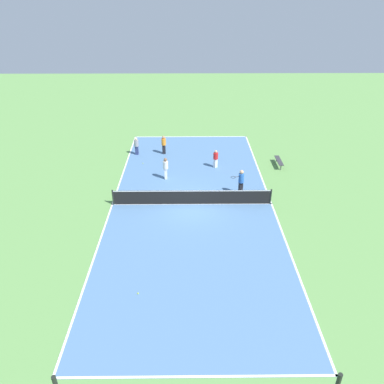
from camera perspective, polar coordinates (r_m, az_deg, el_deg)
The scene contains 11 objects.
ground_plane at distance 23.98m, azimuth 0.00°, elevation -1.88°, with size 80.00×80.00×0.00m, color #60934C.
court_surface at distance 23.98m, azimuth 0.00°, elevation -1.86°, with size 10.31×24.21×0.02m.
tennis_net at distance 23.70m, azimuth 0.00°, elevation -0.74°, with size 10.11×0.10×1.04m.
bench at distance 29.74m, azimuth 13.11°, elevation 4.63°, with size 0.36×1.84×0.45m.
player_baseline_gray at distance 31.09m, azimuth -8.47°, elevation 7.09°, with size 0.40×0.40×1.46m.
player_coach_red at distance 28.56m, azimuth 3.62°, elevation 5.22°, with size 0.51×0.51×1.40m.
player_near_blue at distance 24.80m, azimuth 7.48°, elevation 1.76°, with size 0.99×0.60×1.78m.
player_far_white at distance 26.74m, azimuth -4.04°, elevation 3.80°, with size 0.39×0.39×1.62m.
player_center_orange at distance 30.97m, azimuth -4.33°, elevation 7.35°, with size 0.38×0.38×1.55m.
tennis_ball_left_sideline at distance 29.63m, azimuth -7.49°, elevation 4.36°, with size 0.07×0.07×0.07m, color #CCE033.
tennis_ball_near_net at distance 17.78m, azimuth -8.23°, elevation -15.03°, with size 0.07×0.07×0.07m, color #CCE033.
Camera 1 is at (0.20, 20.54, 12.37)m, focal length 35.00 mm.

